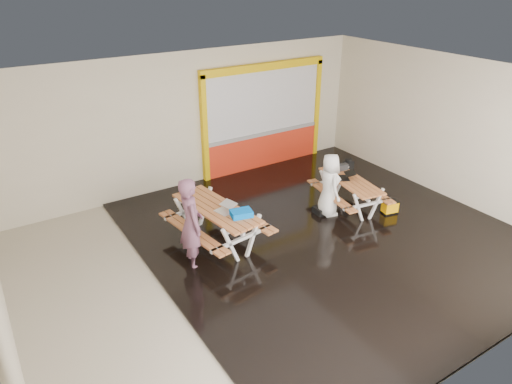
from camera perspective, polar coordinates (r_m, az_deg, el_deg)
room at (r=8.88m, az=3.13°, el=2.20°), size 10.02×8.02×3.52m
deck at (r=10.38m, az=8.55°, el=-5.05°), size 7.50×7.98×0.05m
kiosk at (r=13.20m, az=0.96°, el=8.90°), size 3.88×0.16×3.00m
picnic_table_left at (r=9.66m, az=-4.87°, el=-2.94°), size 1.78×2.38×0.88m
picnic_table_right at (r=11.32m, az=11.46°, el=0.66°), size 1.55×2.06×0.76m
person_left at (r=8.94m, az=-7.94°, el=-3.86°), size 0.56×0.75×1.88m
person_right at (r=10.81m, az=8.98°, el=0.86°), size 0.66×0.83×1.50m
laptop_left at (r=9.38m, az=-3.80°, el=-2.07°), size 0.44×0.41×0.16m
laptop_right at (r=11.28m, az=10.96°, el=1.91°), size 0.50×0.48×0.16m
blue_pouch at (r=9.18m, az=-1.81°, el=-2.63°), size 0.47×0.38×0.12m
toolbox at (r=11.71m, az=10.36°, el=3.02°), size 0.36×0.21×0.20m
backpack at (r=12.11m, az=11.21°, el=2.98°), size 0.28×0.20×0.45m
dark_case at (r=11.12m, az=8.18°, el=-2.15°), size 0.42×0.32×0.16m
fluke_bag at (r=11.41m, az=16.10°, el=-1.80°), size 0.40×0.30×0.31m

